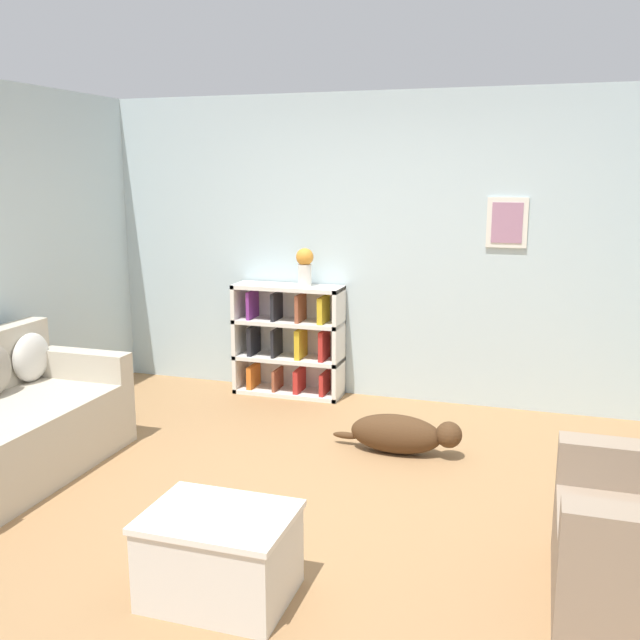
# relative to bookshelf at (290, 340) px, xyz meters

# --- Properties ---
(ground_plane) EXTENTS (14.00, 14.00, 0.00)m
(ground_plane) POSITION_rel_bookshelf_xyz_m (0.80, -2.05, -0.48)
(ground_plane) COLOR #997047
(wall_back) EXTENTS (5.60, 0.13, 2.60)m
(wall_back) POSITION_rel_bookshelf_xyz_m (0.81, 0.20, 0.82)
(wall_back) COLOR silver
(wall_back) RESTS_ON ground_plane
(bookshelf) EXTENTS (0.96, 0.31, 0.98)m
(bookshelf) POSITION_rel_bookshelf_xyz_m (0.00, 0.00, 0.00)
(bookshelf) COLOR silver
(bookshelf) RESTS_ON ground_plane
(coffee_table) EXTENTS (0.68, 0.51, 0.42)m
(coffee_table) POSITION_rel_bookshelf_xyz_m (0.76, -3.04, -0.26)
(coffee_table) COLOR silver
(coffee_table) RESTS_ON ground_plane
(dog) EXTENTS (0.94, 0.25, 0.28)m
(dog) POSITION_rel_bookshelf_xyz_m (1.22, -1.08, -0.34)
(dog) COLOR #472D19
(dog) RESTS_ON ground_plane
(vase) EXTENTS (0.15, 0.15, 0.33)m
(vase) POSITION_rel_bookshelf_xyz_m (0.15, -0.02, 0.68)
(vase) COLOR silver
(vase) RESTS_ON bookshelf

